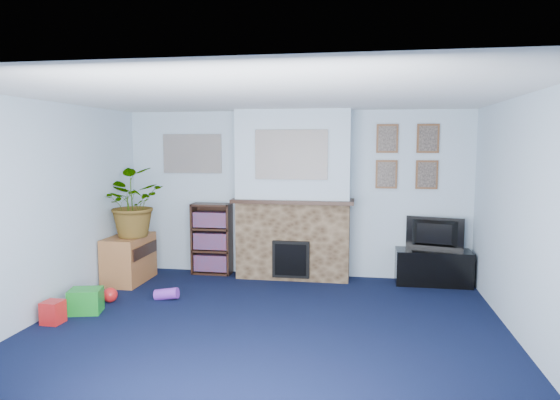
% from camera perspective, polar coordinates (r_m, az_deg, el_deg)
% --- Properties ---
extents(floor, '(5.00, 4.50, 0.01)m').
position_cam_1_polar(floor, '(5.38, -1.61, -14.54)').
color(floor, black).
rests_on(floor, ground).
extents(ceiling, '(5.00, 4.50, 0.01)m').
position_cam_1_polar(ceiling, '(5.05, -1.69, 11.82)').
color(ceiling, white).
rests_on(ceiling, wall_back).
extents(wall_back, '(5.00, 0.04, 2.40)m').
position_cam_1_polar(wall_back, '(7.28, 1.73, 0.71)').
color(wall_back, silver).
rests_on(wall_back, ground).
extents(wall_front, '(5.00, 0.04, 2.40)m').
position_cam_1_polar(wall_front, '(2.94, -10.12, -7.96)').
color(wall_front, silver).
rests_on(wall_front, ground).
extents(wall_left, '(0.04, 4.50, 2.40)m').
position_cam_1_polar(wall_left, '(6.07, -25.51, -1.07)').
color(wall_left, silver).
rests_on(wall_left, ground).
extents(wall_right, '(0.04, 4.50, 2.40)m').
position_cam_1_polar(wall_right, '(5.22, 26.44, -2.24)').
color(wall_right, silver).
rests_on(wall_right, ground).
extents(chimney_breast, '(1.72, 0.50, 2.40)m').
position_cam_1_polar(chimney_breast, '(7.08, 1.51, 0.41)').
color(chimney_breast, brown).
rests_on(chimney_breast, ground).
extents(collage_main, '(1.00, 0.03, 0.68)m').
position_cam_1_polar(collage_main, '(6.84, 1.28, 5.21)').
color(collage_main, gray).
rests_on(collage_main, chimney_breast).
extents(collage_left, '(0.90, 0.03, 0.58)m').
position_cam_1_polar(collage_left, '(7.59, -9.99, 5.23)').
color(collage_left, gray).
rests_on(collage_left, wall_back).
extents(portrait_tl, '(0.30, 0.03, 0.40)m').
position_cam_1_polar(portrait_tl, '(7.17, 12.16, 6.88)').
color(portrait_tl, brown).
rests_on(portrait_tl, wall_back).
extents(portrait_tr, '(0.30, 0.03, 0.40)m').
position_cam_1_polar(portrait_tr, '(7.22, 16.55, 6.75)').
color(portrait_tr, brown).
rests_on(portrait_tr, wall_back).
extents(portrait_bl, '(0.30, 0.03, 0.40)m').
position_cam_1_polar(portrait_bl, '(7.18, 12.06, 2.89)').
color(portrait_bl, brown).
rests_on(portrait_bl, wall_back).
extents(portrait_br, '(0.30, 0.03, 0.40)m').
position_cam_1_polar(portrait_br, '(7.23, 16.42, 2.79)').
color(portrait_br, brown).
rests_on(portrait_br, wall_back).
extents(tv_stand, '(1.01, 0.42, 0.48)m').
position_cam_1_polar(tv_stand, '(7.23, 17.09, -7.46)').
color(tv_stand, black).
rests_on(tv_stand, ground).
extents(television, '(0.78, 0.29, 0.45)m').
position_cam_1_polar(television, '(7.16, 17.19, -3.73)').
color(television, black).
rests_on(television, tv_stand).
extents(bookshelf, '(0.58, 0.28, 1.05)m').
position_cam_1_polar(bookshelf, '(7.50, -7.77, -4.57)').
color(bookshelf, black).
rests_on(bookshelf, ground).
extents(sideboard, '(0.46, 0.83, 0.65)m').
position_cam_1_polar(sideboard, '(7.34, -16.86, -6.25)').
color(sideboard, '#A36334').
rests_on(sideboard, ground).
extents(potted_plant, '(1.05, 0.98, 0.94)m').
position_cam_1_polar(potted_plant, '(7.15, -16.87, -0.34)').
color(potted_plant, '#26661E').
rests_on(potted_plant, sideboard).
extents(mantel_clock, '(0.10, 0.06, 0.14)m').
position_cam_1_polar(mantel_clock, '(7.03, 1.51, 0.67)').
color(mantel_clock, gold).
rests_on(mantel_clock, chimney_breast).
extents(mantel_candle, '(0.05, 0.05, 0.16)m').
position_cam_1_polar(mantel_candle, '(7.00, 4.05, 0.70)').
color(mantel_candle, '#B2BFC6').
rests_on(mantel_candle, chimney_breast).
extents(mantel_teddy, '(0.14, 0.14, 0.14)m').
position_cam_1_polar(mantel_teddy, '(7.12, -2.51, 0.69)').
color(mantel_teddy, gray).
rests_on(mantel_teddy, chimney_breast).
extents(mantel_can, '(0.06, 0.06, 0.12)m').
position_cam_1_polar(mantel_can, '(6.97, 7.70, 0.48)').
color(mantel_can, red).
rests_on(mantel_can, chimney_breast).
extents(green_crate, '(0.41, 0.36, 0.28)m').
position_cam_1_polar(green_crate, '(6.23, -21.33, -10.68)').
color(green_crate, '#198C26').
rests_on(green_crate, ground).
extents(toy_ball, '(0.18, 0.18, 0.18)m').
position_cam_1_polar(toy_ball, '(6.54, -18.85, -10.23)').
color(toy_ball, red).
rests_on(toy_ball, ground).
extents(toy_block, '(0.21, 0.21, 0.24)m').
position_cam_1_polar(toy_block, '(6.03, -24.51, -11.70)').
color(toy_block, red).
rests_on(toy_block, ground).
extents(toy_tube, '(0.31, 0.14, 0.18)m').
position_cam_1_polar(toy_tube, '(6.46, -12.84, -10.43)').
color(toy_tube, purple).
rests_on(toy_tube, ground).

